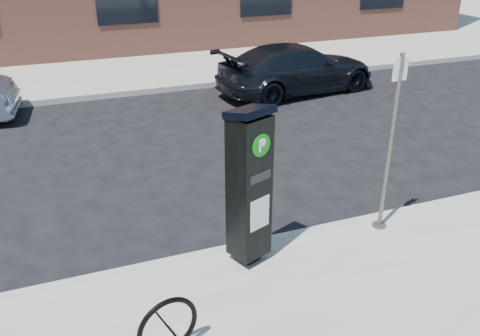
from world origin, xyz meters
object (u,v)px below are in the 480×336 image
bike_rack (168,327)px  car_dark (297,69)px  parking_kiosk (249,185)px  sign_pole (390,147)px

bike_rack → car_dark: (5.64, 8.33, 0.18)m
parking_kiosk → car_dark: (4.26, 7.10, -0.60)m
parking_kiosk → car_dark: 8.30m
parking_kiosk → sign_pole: 2.13m
parking_kiosk → bike_rack: parking_kiosk is taller
sign_pole → bike_rack: size_ratio=3.76×
parking_kiosk → car_dark: size_ratio=0.47×
bike_rack → car_dark: bearing=41.4°
parking_kiosk → sign_pole: sign_pole is taller
sign_pole → car_dark: 7.38m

